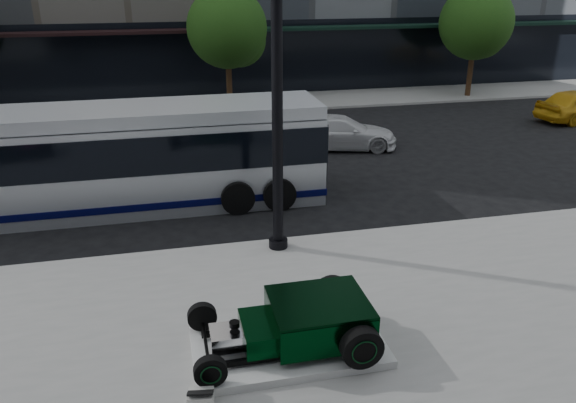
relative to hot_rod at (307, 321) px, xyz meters
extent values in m
plane|color=black|center=(0.15, 6.49, -0.70)|extent=(120.00, 120.00, 0.00)
cube|color=gray|center=(0.15, 20.49, -0.64)|extent=(70.00, 4.00, 0.12)
cube|color=black|center=(-9.85, 22.69, 1.30)|extent=(22.00, 0.50, 4.00)
cube|color=black|center=(13.15, 22.69, 1.30)|extent=(24.00, 0.50, 4.00)
cube|color=black|center=(13.15, 22.09, 2.90)|extent=(24.00, 1.60, 0.15)
cylinder|color=black|center=(1.15, 19.49, 0.72)|extent=(0.28, 0.28, 2.60)
sphere|color=#103B10|center=(1.15, 19.49, 3.22)|extent=(3.80, 3.80, 3.80)
sphere|color=#103B10|center=(1.75, 19.79, 2.62)|extent=(2.60, 2.60, 2.60)
cylinder|color=black|center=(14.15, 19.49, 0.72)|extent=(0.28, 0.28, 2.60)
sphere|color=#103B10|center=(14.15, 19.49, 3.22)|extent=(3.80, 3.80, 3.80)
sphere|color=#103B10|center=(14.75, 19.79, 2.62)|extent=(2.60, 2.60, 2.60)
cube|color=silver|center=(-0.33, 0.00, -0.50)|extent=(3.40, 1.80, 0.15)
cube|color=black|center=(-0.33, -0.45, -0.33)|extent=(3.00, 0.08, 0.10)
cube|color=black|center=(-0.33, 0.45, -0.33)|extent=(3.00, 0.08, 0.10)
cube|color=black|center=(0.22, 0.00, 0.02)|extent=(1.70, 1.45, 0.62)
cube|color=black|center=(0.22, 0.00, 0.35)|extent=(1.70, 1.45, 0.06)
cube|color=black|center=(-0.88, 0.00, -0.10)|extent=(0.55, 1.05, 0.38)
cube|color=silver|center=(-1.43, 0.00, -0.15)|extent=(0.55, 0.55, 0.34)
cylinder|color=black|center=(-1.28, 0.00, 0.12)|extent=(0.18, 0.18, 0.10)
cylinder|color=black|center=(-1.78, 0.00, -0.27)|extent=(0.06, 1.55, 0.06)
cylinder|color=black|center=(0.72, -0.85, -0.07)|extent=(0.72, 0.24, 0.72)
cylinder|color=black|center=(0.72, -0.98, -0.07)|extent=(0.37, 0.02, 0.37)
torus|color=#093215|center=(0.72, -0.99, -0.07)|extent=(0.44, 0.02, 0.44)
cylinder|color=black|center=(0.72, 0.85, -0.07)|extent=(0.72, 0.24, 0.72)
cylinder|color=black|center=(0.72, 0.98, -0.07)|extent=(0.37, 0.02, 0.37)
torus|color=#093215|center=(0.72, 0.99, -0.07)|extent=(0.44, 0.02, 0.44)
cylinder|color=black|center=(-1.78, -0.78, -0.16)|extent=(0.54, 0.16, 0.54)
cylinder|color=black|center=(-1.78, -0.87, -0.16)|extent=(0.28, 0.02, 0.28)
torus|color=#093215|center=(-1.78, -0.88, -0.16)|extent=(0.34, 0.02, 0.34)
cylinder|color=black|center=(-1.78, 0.78, -0.16)|extent=(0.54, 0.16, 0.54)
cylinder|color=black|center=(-1.78, 0.87, -0.16)|extent=(0.28, 0.02, 0.28)
torus|color=#093215|center=(-1.78, 0.88, -0.16)|extent=(0.34, 0.02, 0.34)
cube|color=silver|center=(-1.97, -1.01, -0.47)|extent=(0.44, 0.36, 0.22)
cube|color=black|center=(-1.97, -1.01, -0.34)|extent=(0.44, 0.34, 0.15)
cylinder|color=black|center=(0.33, 4.03, 3.60)|extent=(0.25, 0.25, 8.35)
cylinder|color=black|center=(0.33, 4.03, -0.47)|extent=(0.46, 0.46, 0.21)
cube|color=silver|center=(-3.70, 7.86, 0.58)|extent=(12.00, 2.55, 2.55)
cube|color=#070941|center=(-3.70, 7.86, -0.28)|extent=(12.05, 2.60, 0.20)
cube|color=black|center=(-3.70, 7.86, 1.15)|extent=(12.05, 2.60, 1.05)
cube|color=silver|center=(-3.70, 7.86, 2.05)|extent=(12.00, 2.40, 0.35)
cube|color=black|center=(2.33, 7.86, 0.85)|extent=(0.06, 2.30, 1.70)
cylinder|color=black|center=(-0.30, 6.56, -0.22)|extent=(0.96, 0.28, 0.96)
cylinder|color=black|center=(-0.30, 9.16, -0.22)|extent=(0.96, 0.28, 0.96)
cylinder|color=black|center=(0.90, 6.56, -0.22)|extent=(0.96, 0.28, 0.96)
cylinder|color=black|center=(0.90, 9.16, -0.22)|extent=(0.96, 0.28, 0.96)
imported|color=white|center=(4.48, 12.03, -0.07)|extent=(4.61, 2.64, 1.26)
camera|label=1|loc=(-2.18, -8.05, 5.71)|focal=35.00mm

